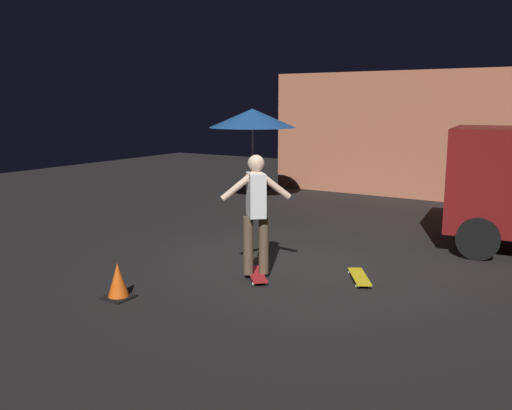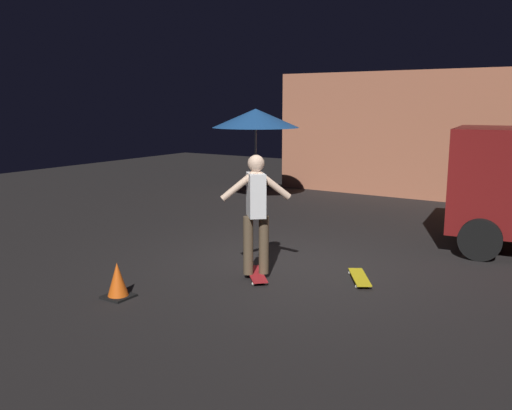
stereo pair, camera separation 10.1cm
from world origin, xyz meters
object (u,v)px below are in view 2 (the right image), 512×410
(patio_umbrella, at_px, (256,118))
(skateboard_spare, at_px, (360,277))
(skater, at_px, (256,206))
(skateboard_ridden, at_px, (256,274))
(traffic_cone, at_px, (118,282))

(patio_umbrella, relative_size, skateboard_spare, 2.99)
(skater, bearing_deg, skateboard_ridden, -63.43)
(skateboard_ridden, bearing_deg, skateboard_spare, 27.49)
(patio_umbrella, relative_size, skateboard_ridden, 3.23)
(skateboard_ridden, height_order, traffic_cone, traffic_cone)
(patio_umbrella, xyz_separation_m, skateboard_spare, (4.46, -4.27, -2.02))
(skateboard_spare, relative_size, traffic_cone, 1.67)
(patio_umbrella, distance_m, traffic_cone, 7.12)
(skateboard_spare, relative_size, skater, 0.46)
(patio_umbrella, bearing_deg, traffic_cone, -71.87)
(skateboard_ridden, bearing_deg, skater, 116.57)
(skater, relative_size, traffic_cone, 3.63)
(patio_umbrella, xyz_separation_m, traffic_cone, (2.14, -6.53, -1.86))
(skateboard_ridden, relative_size, traffic_cone, 1.55)
(skater, height_order, traffic_cone, skater)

